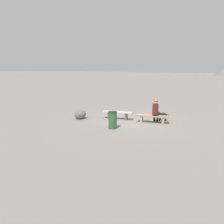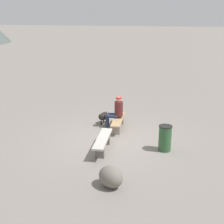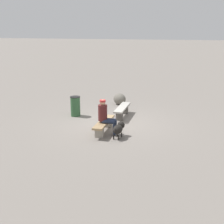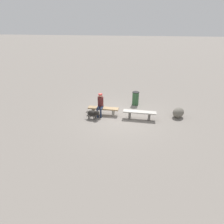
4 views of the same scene
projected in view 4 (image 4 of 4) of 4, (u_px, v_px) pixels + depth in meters
ground at (122, 116)px, 10.56m from camera, size 210.00×210.00×0.06m
bench_left at (140, 113)px, 10.07m from camera, size 1.84×0.47×0.47m
bench_right at (103, 109)px, 10.62m from camera, size 1.82×0.47×0.43m
seated_person at (100, 103)px, 10.39m from camera, size 0.37×0.68×1.29m
dog at (93, 113)px, 10.08m from camera, size 0.80×0.36×0.53m
trash_bin at (135, 98)px, 11.92m from camera, size 0.45×0.45×0.89m
boulder at (178, 113)px, 10.30m from camera, size 0.88×0.92×0.58m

